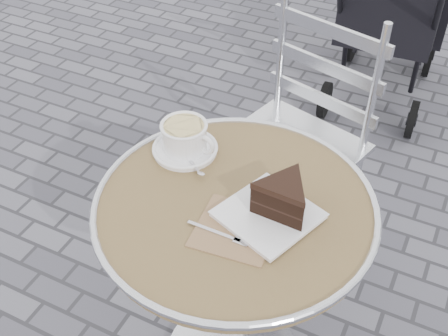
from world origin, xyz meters
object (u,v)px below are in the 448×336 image
at_px(cafe_table, 234,247).
at_px(bistro_chair, 307,114).
at_px(baby_stroller, 396,5).
at_px(cake_plate_set, 279,202).
at_px(cappuccino_set, 185,140).

xyz_separation_m(cafe_table, bistro_chair, (-0.02, 0.62, 0.03)).
distance_m(bistro_chair, baby_stroller, 1.24).
bearing_deg(bistro_chair, cake_plate_set, -62.43).
xyz_separation_m(cappuccino_set, cake_plate_set, (0.32, -0.12, 0.01)).
bearing_deg(cappuccino_set, cake_plate_set, -14.96).
bearing_deg(cake_plate_set, bistro_chair, 122.61).
distance_m(cake_plate_set, baby_stroller, 1.88).
relative_size(cappuccino_set, bistro_chair, 0.19).
bearing_deg(cake_plate_set, baby_stroller, 113.39).
relative_size(cafe_table, cake_plate_set, 2.30).
distance_m(cake_plate_set, bistro_chair, 0.65).
bearing_deg(bistro_chair, baby_stroller, 103.70).
bearing_deg(baby_stroller, bistro_chair, -95.26).
xyz_separation_m(cafe_table, cake_plate_set, (0.11, 0.01, 0.22)).
distance_m(cafe_table, cake_plate_set, 0.24).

